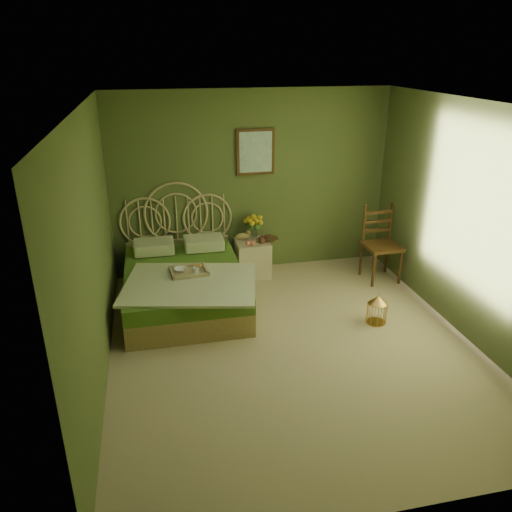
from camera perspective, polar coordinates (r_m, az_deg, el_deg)
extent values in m
plane|color=tan|center=(5.70, 4.22, -10.17)|extent=(4.50, 4.50, 0.00)
plane|color=silver|center=(4.82, 5.14, 16.79)|extent=(4.50, 4.50, 0.00)
plane|color=#4F5D31|center=(7.20, -0.48, 8.32)|extent=(4.00, 0.00, 4.00)
plane|color=#4F5D31|center=(4.95, -18.14, 0.35)|extent=(0.00, 4.50, 4.50)
plane|color=#4F5D31|center=(5.98, 23.37, 3.40)|extent=(0.00, 4.50, 4.50)
cube|color=#3C2710|center=(7.09, -0.06, 11.81)|extent=(0.54, 0.03, 0.64)
cube|color=silver|center=(7.07, -0.03, 11.79)|extent=(0.46, 0.01, 0.56)
cube|color=tan|center=(6.52, -8.14, -4.37)|extent=(1.46, 1.95, 0.29)
cube|color=#537E29|center=(6.41, -8.26, -2.43)|extent=(1.46, 1.95, 0.20)
cube|color=beige|center=(5.97, -7.51, -3.16)|extent=(1.75, 1.47, 0.03)
cube|color=beige|center=(6.96, -11.58, 1.06)|extent=(0.54, 0.39, 0.16)
cube|color=beige|center=(6.99, -5.99, 1.51)|extent=(0.54, 0.39, 0.16)
cube|color=tan|center=(6.23, -7.67, -1.98)|extent=(0.48, 0.39, 0.04)
ellipsoid|color=#B77A38|center=(6.30, -6.67, -1.14)|extent=(0.12, 0.07, 0.05)
cube|color=beige|center=(7.26, -0.41, -0.23)|extent=(0.47, 0.47, 0.52)
cylinder|color=silver|center=(7.25, -0.23, 2.69)|extent=(0.10, 0.10, 0.18)
ellipsoid|color=tan|center=(7.21, -1.60, 2.24)|extent=(0.21, 0.11, 0.10)
sphere|color=#E56F59|center=(7.01, -0.93, 1.49)|extent=(0.07, 0.07, 0.07)
sphere|color=#E56F59|center=(7.00, -0.37, 1.48)|extent=(0.07, 0.07, 0.07)
cube|color=#3C2710|center=(7.24, 14.20, 1.09)|extent=(0.49, 0.49, 0.05)
cylinder|color=#3C2710|center=(7.08, 13.22, -1.53)|extent=(0.04, 0.04, 0.51)
cylinder|color=#3C2710|center=(7.26, 16.13, -1.24)|extent=(0.04, 0.04, 0.51)
cylinder|color=#3C2710|center=(7.42, 11.94, -0.28)|extent=(0.04, 0.04, 0.51)
cylinder|color=#3C2710|center=(7.59, 14.75, -0.03)|extent=(0.04, 0.04, 0.51)
cube|color=#3C2710|center=(7.32, 13.73, 3.71)|extent=(0.41, 0.06, 0.56)
cylinder|color=#C78E40|center=(6.29, 13.51, -7.34)|extent=(0.23, 0.23, 0.01)
cylinder|color=#C78E40|center=(6.23, 13.62, -6.34)|extent=(0.23, 0.23, 0.26)
cone|color=#C78E40|center=(6.15, 13.77, -4.89)|extent=(0.23, 0.23, 0.09)
imported|color=#381E0F|center=(7.22, 0.95, 1.93)|extent=(0.24, 0.28, 0.02)
imported|color=#472819|center=(7.21, 0.96, 2.08)|extent=(0.26, 0.29, 0.02)
imported|color=white|center=(6.26, -8.64, -1.54)|extent=(0.18, 0.18, 0.04)
imported|color=white|center=(6.16, -6.90, -1.65)|extent=(0.10, 0.10, 0.08)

